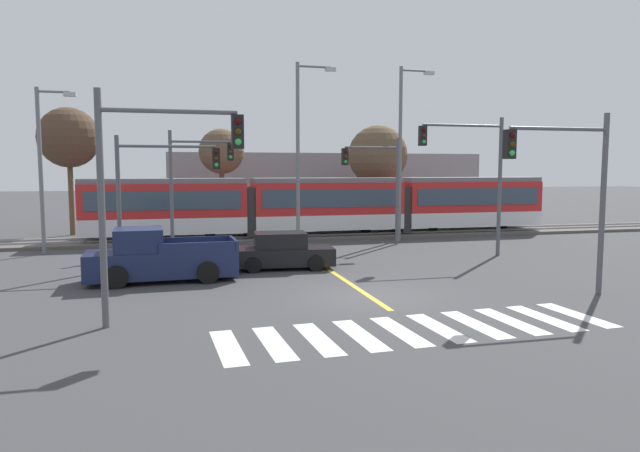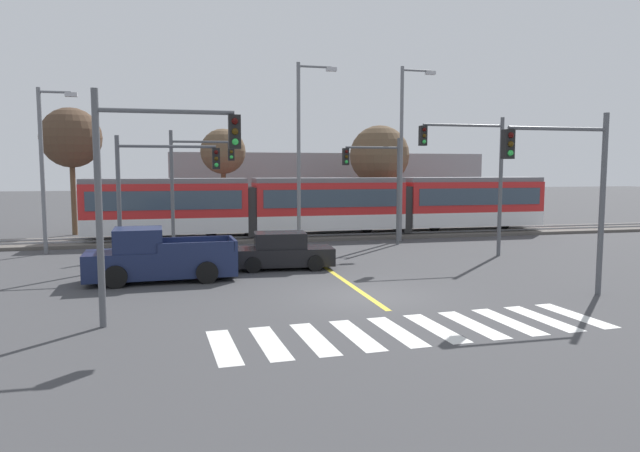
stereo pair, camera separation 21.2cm
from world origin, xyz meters
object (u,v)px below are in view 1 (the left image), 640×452
at_px(traffic_light_far_right, 379,176).
at_px(bare_tree_west, 221,152).
at_px(light_rail_tram, 327,204).
at_px(bare_tree_far_west, 69,138).
at_px(traffic_light_mid_left, 156,180).
at_px(traffic_light_near_left, 151,173).
at_px(street_lamp_centre, 301,144).
at_px(traffic_light_mid_right, 474,164).
at_px(street_lamp_west, 44,161).
at_px(sedan_crossing, 282,252).
at_px(street_lamp_east, 403,145).
at_px(pickup_truck, 159,258).
at_px(bare_tree_east, 378,156).
at_px(traffic_light_far_left, 192,173).
at_px(traffic_light_near_right, 571,177).

height_order(traffic_light_far_right, bare_tree_west, bare_tree_west).
distance_m(light_rail_tram, bare_tree_far_west, 16.54).
xyz_separation_m(traffic_light_mid_left, bare_tree_west, (3.66, 12.40, 1.52)).
bearing_deg(traffic_light_near_left, street_lamp_centre, 63.76).
distance_m(traffic_light_mid_right, street_lamp_west, 20.51).
bearing_deg(light_rail_tram, sedan_crossing, -114.38).
xyz_separation_m(street_lamp_east, bare_tree_far_west, (-19.02, 7.68, 0.52)).
bearing_deg(bare_tree_west, traffic_light_mid_right, -50.63).
relative_size(street_lamp_west, bare_tree_west, 1.19).
bearing_deg(traffic_light_mid_left, light_rail_tram, 41.58).
xyz_separation_m(pickup_truck, traffic_light_near_left, (0.07, -6.15, 3.18)).
relative_size(traffic_light_far_right, traffic_light_near_left, 0.94).
relative_size(street_lamp_centre, bare_tree_east, 1.37).
height_order(sedan_crossing, traffic_light_far_right, traffic_light_far_right).
bearing_deg(street_lamp_centre, sedan_crossing, -108.58).
xyz_separation_m(sedan_crossing, traffic_light_far_right, (6.41, 6.02, 3.08)).
bearing_deg(traffic_light_mid_right, traffic_light_far_left, 156.00).
relative_size(light_rail_tram, sedan_crossing, 6.48).
bearing_deg(traffic_light_far_left, traffic_light_near_right, -50.91).
bearing_deg(pickup_truck, street_lamp_west, 123.28).
height_order(traffic_light_near_right, traffic_light_far_left, traffic_light_far_left).
distance_m(light_rail_tram, street_lamp_east, 5.79).
height_order(traffic_light_mid_right, bare_tree_west, bare_tree_west).
xyz_separation_m(bare_tree_far_west, bare_tree_east, (19.85, -1.19, -0.99)).
bearing_deg(traffic_light_far_right, pickup_truck, -146.29).
distance_m(traffic_light_near_right, bare_tree_west, 23.45).
bearing_deg(bare_tree_east, light_rail_tram, -140.40).
height_order(pickup_truck, traffic_light_near_right, traffic_light_near_right).
height_order(street_lamp_centre, bare_tree_far_west, street_lamp_centre).
xyz_separation_m(traffic_light_mid_right, bare_tree_west, (-10.68, 13.01, 0.86)).
relative_size(traffic_light_near_right, bare_tree_west, 0.88).
distance_m(light_rail_tram, traffic_light_near_right, 18.02).
xyz_separation_m(bare_tree_west, bare_tree_east, (10.60, -0.03, -0.16)).
relative_size(pickup_truck, traffic_light_near_left, 0.89).
distance_m(sedan_crossing, bare_tree_west, 14.80).
bearing_deg(bare_tree_far_west, bare_tree_west, -7.10).
bearing_deg(street_lamp_centre, bare_tree_east, 46.11).
bearing_deg(traffic_light_mid_right, street_lamp_centre, 140.64).
xyz_separation_m(street_lamp_east, bare_tree_west, (-9.76, 6.53, -0.32)).
distance_m(sedan_crossing, street_lamp_centre, 8.59).
height_order(light_rail_tram, traffic_light_near_right, traffic_light_near_right).
relative_size(traffic_light_mid_right, street_lamp_east, 0.66).
distance_m(sedan_crossing, traffic_light_mid_right, 10.05).
xyz_separation_m(sedan_crossing, bare_tree_west, (-1.37, 14.03, 4.51)).
distance_m(sedan_crossing, traffic_light_near_right, 11.38).
xyz_separation_m(street_lamp_centre, bare_tree_far_west, (-12.91, 8.40, 0.59)).
bearing_deg(bare_tree_east, traffic_light_mid_right, -89.63).
bearing_deg(traffic_light_mid_right, street_lamp_east, 98.07).
height_order(street_lamp_west, street_lamp_centre, street_lamp_centre).
relative_size(traffic_light_near_right, traffic_light_mid_left, 1.08).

